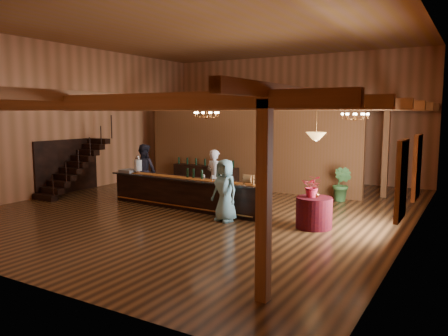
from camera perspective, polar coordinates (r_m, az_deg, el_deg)
The scene contains 30 objects.
floor at distance 14.05m, azimuth -1.88°, elevation -5.07°, with size 14.00×14.00×0.00m, color brown.
ceiling at distance 13.95m, azimuth -1.98°, elevation 17.58°, with size 14.00×14.00×0.00m, color #935B3B.
wall_back at distance 19.99m, azimuth 8.97°, elevation 6.46°, with size 12.00×0.10×5.50m, color #C0784D.
wall_left at distance 17.69m, azimuth -18.66°, elevation 6.07°, with size 0.10×14.00×5.50m, color #C0784D.
wall_right at distance 11.67m, azimuth 23.92°, elevation 5.42°, with size 0.10×14.00×5.50m, color #C0784D.
beam_grid at distance 14.16m, azimuth -0.82°, elevation 8.24°, with size 11.90×13.90×0.39m.
support_posts at distance 13.38m, azimuth -3.06°, elevation 1.25°, with size 9.20×10.20×3.20m.
partition_wall at distance 17.07m, azimuth 2.98°, elevation 2.38°, with size 9.00×0.18×3.10m, color brown.
window_right_front at distance 10.19m, azimuth 22.24°, elevation -1.46°, with size 0.12×1.05×1.75m, color white.
window_right_back at distance 12.74m, azimuth 23.95°, elevation 0.10°, with size 0.12×1.05×1.75m, color white.
staircase at distance 16.90m, azimuth -19.09°, elevation 0.07°, with size 1.00×2.80×2.00m.
backroom_boxes at distance 18.88m, azimuth 6.33°, elevation -0.30°, with size 4.10×0.60×1.10m.
tasting_bar at distance 13.81m, azimuth -5.16°, elevation -3.25°, with size 5.79×1.05×0.97m.
beverage_dispenser at distance 15.09m, azimuth -11.16°, elevation 0.46°, with size 0.26×0.26×0.60m.
glass_rack_tray at distance 15.31m, azimuth -12.34°, elevation -0.37°, with size 0.50×0.50×0.10m, color gray.
raffle_drum at distance 12.34m, azimuth 3.22°, elevation -1.43°, with size 0.34×0.24×0.30m.
bar_bottle_0 at distance 13.78m, azimuth -4.80°, elevation -0.65°, with size 0.07×0.07×0.30m, color black.
bar_bottle_1 at distance 13.63m, azimuth -4.02°, elevation -0.72°, with size 0.07×0.07×0.30m, color black.
bar_bottle_2 at distance 13.43m, azimuth -2.90°, elevation -0.83°, with size 0.07×0.07×0.30m, color black.
backbar_shelf at distance 17.81m, azimuth -2.48°, elevation -1.05°, with size 3.03×0.47×0.85m, color black.
round_table at distance 11.68m, azimuth 11.68°, elevation -5.72°, with size 0.94×0.94×0.81m, color #560B0B.
chandelier_left at distance 14.48m, azimuth -2.29°, elevation 7.02°, with size 0.80×0.80×0.42m.
chandelier_right at distance 13.64m, azimuth 16.73°, elevation 6.53°, with size 0.80×0.80×0.46m.
pendant_lamp at distance 11.40m, azimuth 11.94°, elevation 4.10°, with size 0.52×0.52×0.90m.
bartender at distance 14.10m, azimuth -1.19°, elevation -1.25°, with size 0.67×0.44×1.83m, color white.
staff_second at distance 15.71m, azimuth -10.34°, elevation -0.35°, with size 0.92×0.72×1.90m, color #211F2B.
guest at distance 12.06m, azimuth 0.11°, elevation -2.93°, with size 0.85×0.55×1.73m, color #89D1E2.
floor_plant at distance 15.28m, azimuth 15.15°, elevation -2.03°, with size 0.66×0.53×1.20m, color #36632B.
table_flowers at distance 11.54m, azimuth 11.49°, elevation -2.35°, with size 0.52×0.45×0.58m, color #B81C31.
table_vase at distance 11.58m, azimuth 11.91°, elevation -3.02°, with size 0.15×0.15×0.30m, color #A9642C.
Camera 1 is at (7.36, -11.58, 3.00)m, focal length 35.00 mm.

